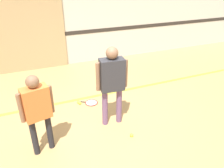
# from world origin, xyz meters

# --- Properties ---
(ground_plane) EXTENTS (16.00, 16.00, 0.00)m
(ground_plane) POSITION_xyz_m (0.00, 0.00, 0.00)
(ground_plane) COLOR tan
(wall_back) EXTENTS (16.00, 0.07, 3.20)m
(wall_back) POSITION_xyz_m (0.00, 3.55, 1.60)
(wall_back) COLOR beige
(wall_back) RESTS_ON ground_plane
(wall_panel) EXTENTS (2.26, 0.05, 2.25)m
(wall_panel) POSITION_xyz_m (-1.06, 3.49, 1.12)
(wall_panel) COLOR tan
(wall_panel) RESTS_ON ground_plane
(floor_stripe) EXTENTS (14.40, 0.10, 0.01)m
(floor_stripe) POSITION_xyz_m (0.00, 1.15, 0.00)
(floor_stripe) COLOR yellow
(floor_stripe) RESTS_ON ground_plane
(person_instructor) EXTENTS (0.60, 0.29, 1.60)m
(person_instructor) POSITION_xyz_m (0.23, 0.02, 0.99)
(person_instructor) COLOR #6B4C70
(person_instructor) RESTS_ON ground_plane
(person_student_left) EXTENTS (0.53, 0.30, 1.41)m
(person_student_left) POSITION_xyz_m (-1.14, -0.26, 0.87)
(person_student_left) COLOR #232328
(person_student_left) RESTS_ON ground_plane
(racket_spare_on_floor) EXTENTS (0.50, 0.40, 0.03)m
(racket_spare_on_floor) POSITION_xyz_m (0.05, 0.89, 0.01)
(racket_spare_on_floor) COLOR red
(racket_spare_on_floor) RESTS_ON ground_plane
(tennis_ball_near_instructor) EXTENTS (0.07, 0.07, 0.07)m
(tennis_ball_near_instructor) POSITION_xyz_m (0.40, -0.53, 0.03)
(tennis_ball_near_instructor) COLOR #CCE038
(tennis_ball_near_instructor) RESTS_ON ground_plane
(tennis_ball_by_spare_racket) EXTENTS (0.07, 0.07, 0.07)m
(tennis_ball_by_spare_racket) POSITION_xyz_m (-0.22, 0.99, 0.03)
(tennis_ball_by_spare_racket) COLOR #CCE038
(tennis_ball_by_spare_racket) RESTS_ON ground_plane
(tennis_ball_stray_left) EXTENTS (0.07, 0.07, 0.07)m
(tennis_ball_stray_left) POSITION_xyz_m (-0.20, 0.93, 0.03)
(tennis_ball_stray_left) COLOR #CCE038
(tennis_ball_stray_left) RESTS_ON ground_plane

